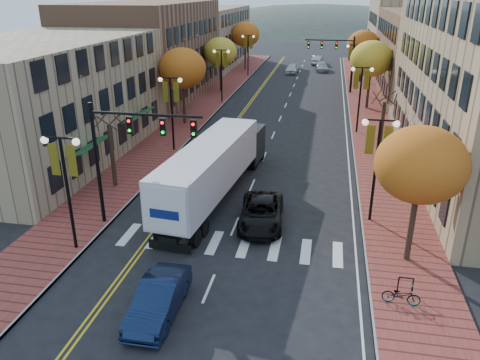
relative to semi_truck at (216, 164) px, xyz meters
The scene contains 32 objects.
ground 8.37m from the semi_truck, 76.15° to the right, with size 200.00×200.00×0.00m, color black.
sidewalk_left 25.76m from the semi_truck, 105.99° to the left, with size 4.00×85.00×0.15m, color brown.
sidewalk_right 27.08m from the semi_truck, 66.11° to the left, with size 4.00×85.00×0.15m, color brown.
building_left_near 16.09m from the semi_truck, 161.04° to the left, with size 12.00×22.00×9.00m, color #9E8966.
building_left_mid 32.12m from the semi_truck, 118.14° to the left, with size 12.00×24.00×11.00m, color brown.
building_left_far 55.33m from the semi_truck, 105.82° to the left, with size 12.00×26.00×9.50m, color #9E8966.
building_right_mid 39.91m from the semi_truck, 59.13° to the left, with size 15.00×24.00×10.00m, color brown.
building_right_far 59.86m from the semi_truck, 70.02° to the left, with size 15.00×20.00×11.00m, color #9E8966.
tree_left_a 7.07m from the semi_truck, behind, with size 0.28×0.28×4.20m.
tree_left_b 17.94m from the semi_truck, 113.61° to the left, with size 4.48×4.48×7.21m.
tree_left_c 33.06m from the semi_truck, 102.39° to the left, with size 4.16×4.16×6.69m.
tree_left_d 50.78m from the semi_truck, 98.02° to the left, with size 4.61×4.61×7.42m.
tree_right_a 12.69m from the semi_truck, 28.05° to the right, with size 4.16×4.16×6.69m.
tree_right_b 14.93m from the semi_truck, 42.96° to the left, with size 0.28×0.28×4.20m.
tree_right_c 28.55m from the semi_truck, 67.34° to the left, with size 4.48×4.48×7.21m.
tree_right_d 43.68m from the semi_truck, 75.47° to the left, with size 4.35×4.35×7.00m.
lamp_left_a 9.82m from the semi_truck, 125.46° to the right, with size 1.96×0.36×6.05m.
lamp_left_b 10.10m from the semi_truck, 124.27° to the left, with size 1.96×0.36×6.05m.
lamp_left_c 26.84m from the semi_truck, 102.01° to the left, with size 1.96×0.36×6.05m.
lamp_left_d 44.57m from the semi_truck, 97.19° to the left, with size 1.96×0.36×6.05m.
lamp_right_a 9.82m from the semi_truck, 10.94° to the right, with size 1.96×0.36×6.05m.
lamp_right_b 18.83m from the semi_truck, 59.76° to the left, with size 1.96×0.36×6.05m.
lamp_right_c 35.51m from the semi_truck, 74.58° to the left, with size 1.96×0.36×6.05m.
traffic_mast_near 6.55m from the semi_truck, 126.33° to the right, with size 6.10×0.35×7.00m.
traffic_mast_far 35.07m from the semi_truck, 77.77° to the left, with size 6.10×0.34×7.00m.
semi_truck is the anchor object (origin of this frame).
navy_sedan 12.00m from the semi_truck, 88.23° to the right, with size 1.57×4.49×1.48m, color #0D1834.
black_suv 4.94m from the semi_truck, 44.38° to the right, with size 2.37×5.15×1.43m, color black.
car_far_white 48.16m from the semi_truck, 89.05° to the left, with size 1.74×4.33×1.48m, color silver.
car_far_silver 51.52m from the semi_truck, 84.03° to the left, with size 1.87×4.61×1.34m, color #97979E.
car_far_oncoming 58.54m from the semi_truck, 85.66° to the left, with size 1.58×4.53×1.49m, color #9D9EA4.
bicycle 14.06m from the semi_truck, 43.18° to the right, with size 0.54×1.56×0.82m, color gray.
Camera 1 is at (4.61, -18.94, 12.45)m, focal length 35.00 mm.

